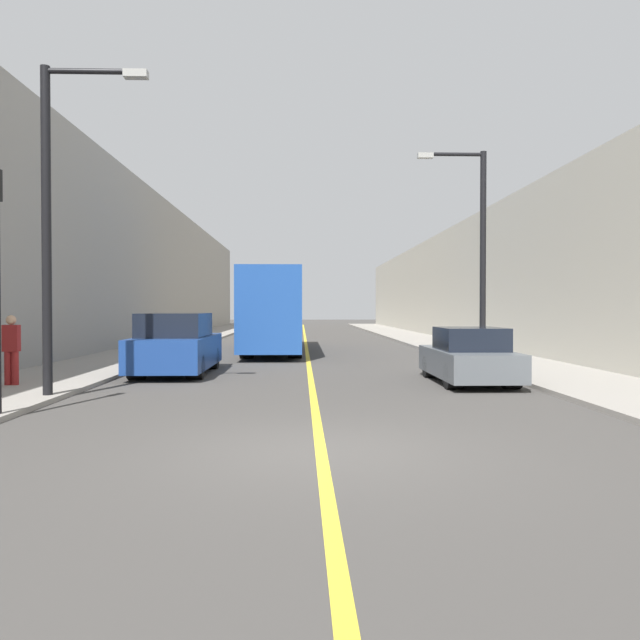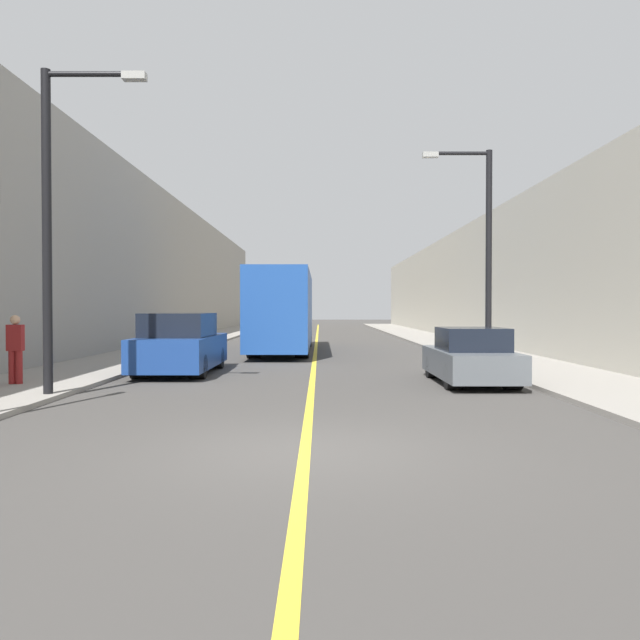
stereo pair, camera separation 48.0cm
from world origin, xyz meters
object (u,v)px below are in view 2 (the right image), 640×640
at_px(bus, 280,310).
at_px(pedestrian, 12,348).
at_px(street_lamp_left, 52,210).
at_px(car_right_near, 467,358).
at_px(street_lamp_right, 480,243).
at_px(parked_suv_left, 177,345).

bearing_deg(bus, pedestrian, -114.41).
bearing_deg(street_lamp_left, car_right_near, 15.80).
bearing_deg(street_lamp_right, parked_suv_left, -170.69).
distance_m(parked_suv_left, street_lamp_left, 6.30).
distance_m(street_lamp_left, street_lamp_right, 12.85).
bearing_deg(car_right_near, pedestrian, -175.24).
distance_m(bus, pedestrian, 14.04).
bearing_deg(pedestrian, car_right_near, 4.76).
distance_m(bus, street_lamp_right, 10.62).
bearing_deg(parked_suv_left, street_lamp_left, -106.08).
distance_m(car_right_near, street_lamp_right, 5.45).
bearing_deg(bus, car_right_near, -64.85).
xyz_separation_m(bus, car_right_near, (5.55, -11.81, -1.22)).
bearing_deg(bus, parked_suv_left, -105.20).
bearing_deg(street_lamp_right, street_lamp_left, -148.31).
bearing_deg(car_right_near, bus, 115.15).
xyz_separation_m(parked_suv_left, street_lamp_left, (-1.50, -5.20, 3.22)).
distance_m(car_right_near, street_lamp_left, 10.52).
xyz_separation_m(parked_suv_left, pedestrian, (-3.26, -3.44, 0.14)).
bearing_deg(bus, street_lamp_left, -105.52).
distance_m(parked_suv_left, car_right_near, 8.46).
height_order(bus, street_lamp_right, street_lamp_right).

